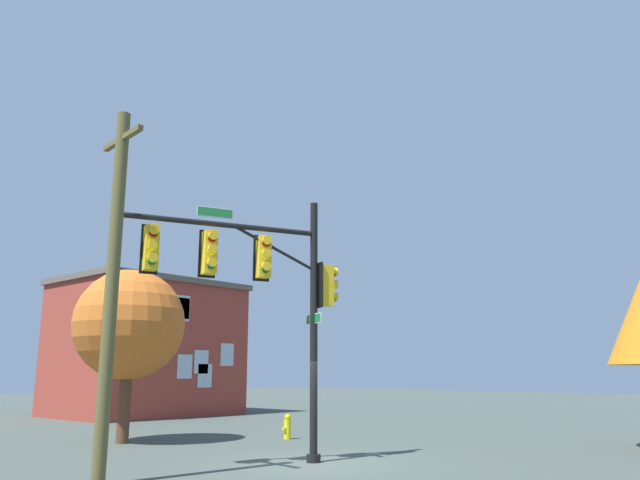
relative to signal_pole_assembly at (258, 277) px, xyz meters
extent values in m
plane|color=#3D4842|center=(-1.45, 0.63, -4.63)|extent=(120.00, 120.00, 0.00)
cylinder|color=black|center=(-1.45, 0.63, -1.24)|extent=(0.20, 0.20, 6.77)
cylinder|color=black|center=(-1.45, 0.63, -4.53)|extent=(0.36, 0.36, 0.20)
cylinder|color=black|center=(0.85, -0.40, 1.29)|extent=(4.64, 2.18, 0.14)
cylinder|color=black|center=(-0.42, 0.16, 0.79)|extent=(2.13, 1.01, 1.07)
cube|color=yellow|center=(-0.14, 0.04, 0.54)|extent=(0.45, 0.46, 1.10)
cube|color=black|center=(-0.22, -0.14, 0.54)|extent=(0.41, 0.23, 1.22)
sphere|color=maroon|center=(-0.05, 0.22, 0.88)|extent=(0.22, 0.22, 0.22)
cylinder|color=yellow|center=(-0.02, 0.27, 0.93)|extent=(0.27, 0.23, 0.23)
sphere|color=#FFFC14|center=(-0.05, 0.22, 0.54)|extent=(0.22, 0.22, 0.22)
cylinder|color=yellow|center=(-0.02, 0.27, 0.59)|extent=(0.27, 0.23, 0.23)
sphere|color=#0B621E|center=(-0.05, 0.22, 0.20)|extent=(0.22, 0.22, 0.22)
cylinder|color=yellow|center=(-0.02, 0.27, 0.25)|extent=(0.27, 0.23, 0.23)
cube|color=yellow|center=(1.17, -0.55, 0.54)|extent=(0.43, 0.45, 1.10)
cube|color=black|center=(1.10, -0.73, 0.54)|extent=(0.42, 0.20, 1.22)
sphere|color=maroon|center=(1.25, -0.36, 0.88)|extent=(0.22, 0.22, 0.22)
cylinder|color=yellow|center=(1.27, -0.30, 0.93)|extent=(0.27, 0.22, 0.23)
sphere|color=#FFFC14|center=(1.25, -0.36, 0.54)|extent=(0.22, 0.22, 0.22)
cylinder|color=yellow|center=(1.27, -0.30, 0.59)|extent=(0.27, 0.22, 0.23)
sphere|color=#0B621E|center=(1.25, -0.36, 0.20)|extent=(0.22, 0.22, 0.22)
cylinder|color=yellow|center=(1.27, -0.30, 0.25)|extent=(0.27, 0.22, 0.23)
cube|color=yellow|center=(2.48, -1.13, 0.54)|extent=(0.43, 0.45, 1.10)
cube|color=black|center=(2.41, -1.32, 0.54)|extent=(0.42, 0.20, 1.22)
sphere|color=maroon|center=(2.56, -0.95, 0.88)|extent=(0.22, 0.22, 0.22)
cylinder|color=yellow|center=(2.58, -0.89, 0.93)|extent=(0.27, 0.22, 0.23)
sphere|color=#FFFC14|center=(2.56, -0.95, 0.54)|extent=(0.22, 0.22, 0.22)
cylinder|color=yellow|center=(2.58, -0.89, 0.59)|extent=(0.27, 0.22, 0.23)
sphere|color=#0B621E|center=(2.56, -0.95, 0.20)|extent=(0.22, 0.22, 0.22)
cylinder|color=yellow|center=(2.58, -0.89, 0.25)|extent=(0.27, 0.22, 0.23)
cube|color=yellow|center=(-1.77, 0.77, -0.11)|extent=(0.46, 0.44, 1.10)
cube|color=black|center=(-1.58, 0.69, -0.11)|extent=(0.22, 0.42, 1.22)
sphere|color=maroon|center=(-1.95, 0.85, 0.23)|extent=(0.22, 0.22, 0.22)
cylinder|color=yellow|center=(-2.00, 0.88, 0.28)|extent=(0.22, 0.27, 0.23)
sphere|color=#FFFC14|center=(-1.95, 0.85, -0.11)|extent=(0.22, 0.22, 0.22)
cylinder|color=yellow|center=(-2.00, 0.88, -0.06)|extent=(0.22, 0.27, 0.23)
sphere|color=#0B621E|center=(-1.95, 0.85, -0.45)|extent=(0.22, 0.22, 0.22)
cylinder|color=yellow|center=(-2.00, 0.88, -0.40)|extent=(0.22, 0.27, 0.23)
cube|color=white|center=(1.08, -0.50, 1.59)|extent=(0.87, 0.40, 0.26)
cube|color=#1E7437|center=(1.08, -0.50, 1.59)|extent=(0.83, 0.39, 0.22)
cube|color=white|center=(-1.45, 0.63, -1.01)|extent=(0.40, 0.87, 0.26)
cube|color=#0F7133|center=(-1.45, 0.63, -1.01)|extent=(0.39, 0.83, 0.22)
cylinder|color=brown|center=(3.82, -0.48, -0.63)|extent=(0.29, 0.29, 7.99)
cube|color=brown|center=(3.82, -0.48, 2.77)|extent=(0.32, 1.80, 0.12)
cylinder|color=yellow|center=(-5.03, -3.78, -4.30)|extent=(0.24, 0.24, 0.65)
sphere|color=#DCBE01|center=(-5.03, -3.78, -3.91)|extent=(0.22, 0.22, 0.22)
cylinder|color=yellow|center=(-4.88, -3.78, -4.27)|extent=(0.12, 0.10, 0.10)
cylinder|color=#553421|center=(-0.59, -6.84, -3.50)|extent=(0.40, 0.40, 2.25)
sphere|color=#C36021|center=(-0.59, -6.84, -0.83)|extent=(3.65, 3.65, 3.65)
cube|color=maroon|center=(-8.56, -17.94, -1.23)|extent=(8.75, 6.63, 6.80)
cube|color=#584F46|center=(-8.56, -17.94, 2.32)|extent=(9.05, 6.93, 0.30)
cube|color=#A5B7C6|center=(-8.37, -14.60, 0.89)|extent=(0.90, 0.04, 1.20)
cube|color=#A5B7C6|center=(-8.35, -14.60, 0.76)|extent=(0.90, 0.04, 1.20)
cube|color=#A5B7C6|center=(-9.97, -14.60, -2.56)|extent=(0.90, 0.04, 1.20)
cube|color=#A5B7C6|center=(-11.43, -14.60, -1.45)|extent=(0.90, 0.04, 1.20)
cube|color=#A5B7C6|center=(-8.67, -14.60, -2.10)|extent=(0.90, 0.04, 1.20)
cube|color=#A5B7C6|center=(-9.71, -14.60, -1.86)|extent=(0.90, 0.04, 1.20)
camera|label=1|loc=(10.77, 11.55, -2.41)|focal=34.67mm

